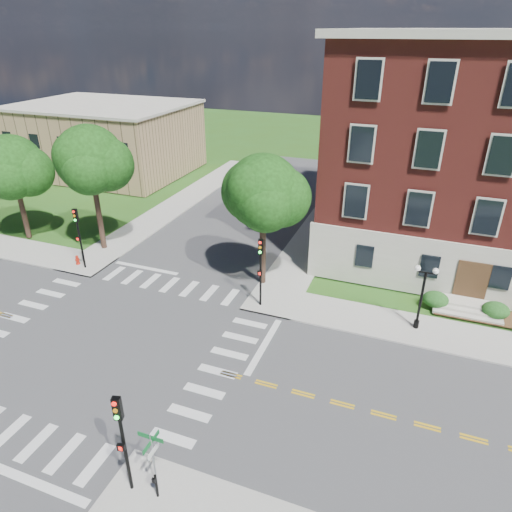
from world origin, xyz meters
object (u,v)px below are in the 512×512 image
(traffic_signal_nw, at_px, (78,231))
(fire_hydrant, at_px, (77,260))
(push_button_post, at_px, (156,485))
(traffic_signal_ne, at_px, (261,264))
(street_sign_pole, at_px, (153,453))
(traffic_signal_se, at_px, (122,433))
(twin_lamp_west, at_px, (422,294))

(traffic_signal_nw, bearing_deg, fire_hydrant, 163.72)
(push_button_post, distance_m, fire_hydrant, 22.17)
(traffic_signal_nw, relative_size, push_button_post, 4.00)
(traffic_signal_ne, relative_size, street_sign_pole, 1.55)
(traffic_signal_se, height_order, traffic_signal_ne, same)
(push_button_post, bearing_deg, traffic_signal_ne, 94.04)
(street_sign_pole, bearing_deg, fire_hydrant, 137.93)
(traffic_signal_se, bearing_deg, traffic_signal_ne, 89.40)
(twin_lamp_west, xyz_separation_m, street_sign_pole, (-8.95, -15.29, -0.21))
(traffic_signal_se, relative_size, traffic_signal_nw, 1.00)
(street_sign_pole, xyz_separation_m, fire_hydrant, (-16.29, 14.71, -1.84))
(traffic_signal_nw, xyz_separation_m, twin_lamp_west, (24.35, 0.84, -0.66))
(twin_lamp_west, bearing_deg, push_button_post, -119.72)
(traffic_signal_ne, distance_m, fire_hydrant, 15.62)
(fire_hydrant, bearing_deg, traffic_signal_nw, -16.28)
(traffic_signal_ne, xyz_separation_m, fire_hydrant, (-15.37, 0.43, -2.72))
(traffic_signal_nw, bearing_deg, twin_lamp_west, 1.98)
(street_sign_pole, bearing_deg, push_button_post, -64.55)
(street_sign_pole, xyz_separation_m, push_button_post, (0.10, -0.21, -1.51))
(push_button_post, bearing_deg, traffic_signal_nw, 136.61)
(traffic_signal_se, bearing_deg, push_button_post, 2.26)
(traffic_signal_se, distance_m, push_button_post, 2.66)
(traffic_signal_se, xyz_separation_m, push_button_post, (1.18, 0.05, -2.39))
(traffic_signal_nw, relative_size, twin_lamp_west, 1.13)
(traffic_signal_ne, height_order, twin_lamp_west, traffic_signal_ne)
(twin_lamp_west, height_order, fire_hydrant, twin_lamp_west)
(traffic_signal_nw, xyz_separation_m, push_button_post, (15.50, -14.66, -2.39))
(twin_lamp_west, distance_m, fire_hydrant, 25.33)
(street_sign_pole, distance_m, push_button_post, 1.53)
(fire_hydrant, bearing_deg, traffic_signal_se, -44.52)
(traffic_signal_ne, relative_size, fire_hydrant, 6.40)
(twin_lamp_west, distance_m, push_button_post, 17.93)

